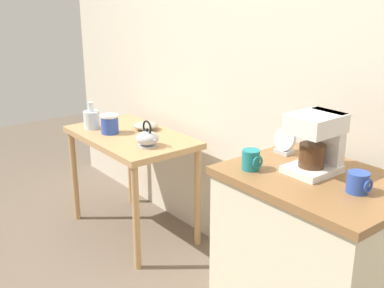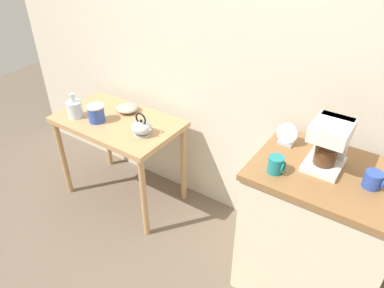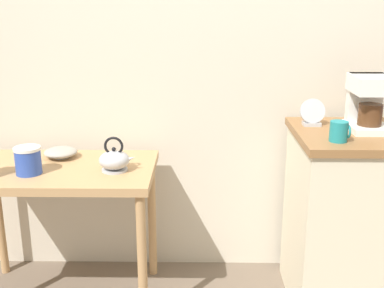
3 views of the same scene
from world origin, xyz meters
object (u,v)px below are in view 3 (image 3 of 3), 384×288
object	(u,v)px
mug_dark_teal	(339,131)
table_clock	(312,114)
bowl_stoneware	(61,152)
canister_enamel	(28,160)
coffee_maker	(369,100)
teakettle	(115,160)

from	to	relation	value
mug_dark_teal	table_clock	size ratio (longest dim) A/B	0.67
bowl_stoneware	mug_dark_teal	xyz separation A→B (m)	(1.31, -0.30, 0.20)
canister_enamel	table_clock	distance (m)	1.36
bowl_stoneware	coffee_maker	size ratio (longest dim) A/B	0.64
canister_enamel	coffee_maker	xyz separation A→B (m)	(1.58, 0.14, 0.26)
table_clock	coffee_maker	bearing A→B (deg)	-16.89
mug_dark_teal	bowl_stoneware	bearing A→B (deg)	167.03
bowl_stoneware	table_clock	bearing A→B (deg)	-1.12
canister_enamel	mug_dark_teal	bearing A→B (deg)	-2.76
teakettle	table_clock	size ratio (longest dim) A/B	1.32
teakettle	table_clock	xyz separation A→B (m)	(0.95, 0.16, 0.19)
bowl_stoneware	teakettle	world-z (taller)	teakettle
bowl_stoneware	coffee_maker	distance (m)	1.53
bowl_stoneware	canister_enamel	bearing A→B (deg)	-109.46
coffee_maker	mug_dark_teal	distance (m)	0.29
mug_dark_teal	table_clock	xyz separation A→B (m)	(-0.05, 0.28, 0.01)
canister_enamel	mug_dark_teal	distance (m)	1.40
canister_enamel	coffee_maker	world-z (taller)	coffee_maker
canister_enamel	mug_dark_teal	world-z (taller)	mug_dark_teal
canister_enamel	bowl_stoneware	bearing A→B (deg)	70.54
bowl_stoneware	mug_dark_teal	world-z (taller)	mug_dark_teal
canister_enamel	coffee_maker	bearing A→B (deg)	4.93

